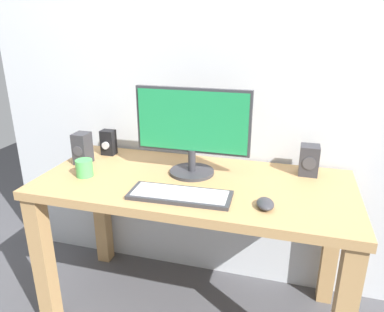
% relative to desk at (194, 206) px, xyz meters
% --- Properties ---
extents(ground_plane, '(6.00, 6.00, 0.00)m').
position_rel_desk_xyz_m(ground_plane, '(0.00, 0.00, -0.62)').
color(ground_plane, '#4C4C51').
extents(wall_back, '(2.60, 0.04, 3.00)m').
position_rel_desk_xyz_m(wall_back, '(0.00, 0.37, 0.88)').
color(wall_back, silver).
rests_on(wall_back, ground_plane).
extents(desk, '(1.45, 0.67, 0.76)m').
position_rel_desk_xyz_m(desk, '(0.00, 0.00, 0.00)').
color(desk, tan).
rests_on(desk, ground_plane).
extents(monitor, '(0.55, 0.22, 0.42)m').
position_rel_desk_xyz_m(monitor, '(-0.03, 0.09, 0.36)').
color(monitor, '#333338').
rests_on(monitor, desk).
extents(keyboard_primary, '(0.44, 0.18, 0.02)m').
position_rel_desk_xyz_m(keyboard_primary, '(-0.01, -0.18, 0.15)').
color(keyboard_primary, '#333338').
rests_on(keyboard_primary, desk).
extents(mouse, '(0.09, 0.12, 0.03)m').
position_rel_desk_xyz_m(mouse, '(0.34, -0.18, 0.15)').
color(mouse, '#333338').
rests_on(mouse, desk).
extents(speaker_right, '(0.09, 0.09, 0.15)m').
position_rel_desk_xyz_m(speaker_right, '(0.51, 0.22, 0.21)').
color(speaker_right, '#333338').
rests_on(speaker_right, desk).
extents(speaker_left, '(0.07, 0.09, 0.16)m').
position_rel_desk_xyz_m(speaker_left, '(-0.62, 0.06, 0.22)').
color(speaker_left, '#333338').
rests_on(speaker_left, desk).
extents(audio_controller, '(0.07, 0.07, 0.14)m').
position_rel_desk_xyz_m(audio_controller, '(-0.55, 0.22, 0.20)').
color(audio_controller, black).
rests_on(audio_controller, desk).
extents(coffee_mug, '(0.08, 0.08, 0.08)m').
position_rel_desk_xyz_m(coffee_mug, '(-0.52, -0.09, 0.18)').
color(coffee_mug, '#4CB259').
rests_on(coffee_mug, desk).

